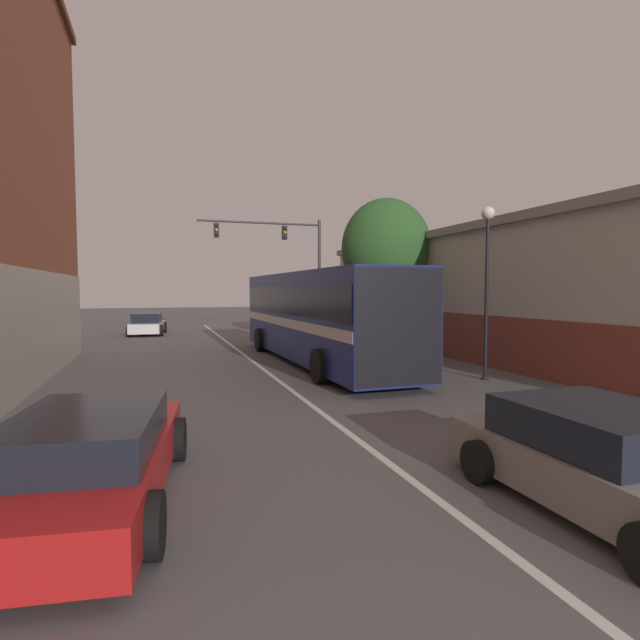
{
  "coord_description": "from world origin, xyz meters",
  "views": [
    {
      "loc": [
        -3.3,
        0.31,
        2.64
      ],
      "look_at": [
        1.72,
        15.77,
        1.67
      ],
      "focal_mm": 28.0,
      "sensor_mm": 36.0,
      "label": 1
    }
  ],
  "objects_px": {
    "parked_car_left_near": "(147,324)",
    "traffic_signal_gantry": "(286,252)",
    "hatchback_foreground": "(611,462)",
    "bus": "(317,312)",
    "parked_car_left_mid": "(91,459)",
    "street_tree_near": "(386,249)",
    "street_lamp": "(487,268)"
  },
  "relations": [
    {
      "from": "street_lamp",
      "to": "parked_car_left_near",
      "type": "bearing_deg",
      "value": 117.44
    },
    {
      "from": "bus",
      "to": "hatchback_foreground",
      "type": "bearing_deg",
      "value": 177.23
    },
    {
      "from": "bus",
      "to": "street_tree_near",
      "type": "xyz_separation_m",
      "value": [
        4.01,
        2.61,
        2.61
      ]
    },
    {
      "from": "parked_car_left_mid",
      "to": "street_lamp",
      "type": "distance_m",
      "value": 11.9
    },
    {
      "from": "parked_car_left_near",
      "to": "street_lamp",
      "type": "height_order",
      "value": "street_lamp"
    },
    {
      "from": "street_lamp",
      "to": "street_tree_near",
      "type": "xyz_separation_m",
      "value": [
        0.33,
        7.47,
        1.14
      ]
    },
    {
      "from": "hatchback_foreground",
      "to": "street_lamp",
      "type": "xyz_separation_m",
      "value": [
        4.05,
        7.92,
        2.71
      ]
    },
    {
      "from": "parked_car_left_near",
      "to": "street_tree_near",
      "type": "relative_size",
      "value": 0.63
    },
    {
      "from": "hatchback_foreground",
      "to": "traffic_signal_gantry",
      "type": "xyz_separation_m",
      "value": [
        2.08,
        24.11,
        4.3
      ]
    },
    {
      "from": "parked_car_left_mid",
      "to": "traffic_signal_gantry",
      "type": "height_order",
      "value": "traffic_signal_gantry"
    },
    {
      "from": "parked_car_left_mid",
      "to": "traffic_signal_gantry",
      "type": "distance_m",
      "value": 23.88
    },
    {
      "from": "parked_car_left_near",
      "to": "street_lamp",
      "type": "relative_size",
      "value": 0.83
    },
    {
      "from": "parked_car_left_near",
      "to": "traffic_signal_gantry",
      "type": "height_order",
      "value": "traffic_signal_gantry"
    },
    {
      "from": "parked_car_left_mid",
      "to": "street_tree_near",
      "type": "distance_m",
      "value": 17.31
    },
    {
      "from": "street_tree_near",
      "to": "hatchback_foreground",
      "type": "bearing_deg",
      "value": -105.87
    },
    {
      "from": "bus",
      "to": "parked_car_left_near",
      "type": "xyz_separation_m",
      "value": [
        -6.13,
        14.04,
        -1.22
      ]
    },
    {
      "from": "parked_car_left_near",
      "to": "parked_car_left_mid",
      "type": "distance_m",
      "value": 24.81
    },
    {
      "from": "traffic_signal_gantry",
      "to": "parked_car_left_mid",
      "type": "bearing_deg",
      "value": -109.92
    },
    {
      "from": "hatchback_foreground",
      "to": "parked_car_left_near",
      "type": "height_order",
      "value": "parked_car_left_near"
    },
    {
      "from": "traffic_signal_gantry",
      "to": "hatchback_foreground",
      "type": "bearing_deg",
      "value": -94.94
    },
    {
      "from": "bus",
      "to": "parked_car_left_mid",
      "type": "bearing_deg",
      "value": 148.59
    },
    {
      "from": "parked_car_left_near",
      "to": "traffic_signal_gantry",
      "type": "distance_m",
      "value": 9.34
    },
    {
      "from": "hatchback_foreground",
      "to": "street_tree_near",
      "type": "relative_size",
      "value": 0.62
    },
    {
      "from": "hatchback_foreground",
      "to": "traffic_signal_gantry",
      "type": "bearing_deg",
      "value": -4.86
    },
    {
      "from": "traffic_signal_gantry",
      "to": "street_tree_near",
      "type": "height_order",
      "value": "traffic_signal_gantry"
    },
    {
      "from": "traffic_signal_gantry",
      "to": "parked_car_left_near",
      "type": "bearing_deg",
      "value": 160.91
    },
    {
      "from": "hatchback_foreground",
      "to": "street_tree_near",
      "type": "distance_m",
      "value": 16.46
    },
    {
      "from": "street_tree_near",
      "to": "parked_car_left_near",
      "type": "bearing_deg",
      "value": 131.57
    },
    {
      "from": "parked_car_left_near",
      "to": "traffic_signal_gantry",
      "type": "bearing_deg",
      "value": -103.74
    },
    {
      "from": "bus",
      "to": "traffic_signal_gantry",
      "type": "distance_m",
      "value": 11.85
    },
    {
      "from": "hatchback_foreground",
      "to": "parked_car_left_near",
      "type": "xyz_separation_m",
      "value": [
        -5.76,
        26.82,
        0.03
      ]
    },
    {
      "from": "bus",
      "to": "street_tree_near",
      "type": "bearing_deg",
      "value": -58.13
    }
  ]
}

